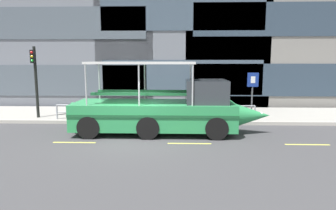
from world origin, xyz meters
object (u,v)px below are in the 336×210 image
Objects in this scene: duck_tour_boat at (165,110)px; pedestrian_near_bow at (217,99)px; parking_sign at (253,88)px; traffic_light_pole at (35,75)px.

pedestrian_near_bow is at bearing 46.82° from duck_tour_boat.
parking_sign is 1.47× the size of pedestrian_near_bow.
traffic_light_pole is 1.55× the size of parking_sign.
duck_tour_boat reaches higher than parking_sign.
parking_sign is 5.38m from duck_tour_boat.
pedestrian_near_bow is (2.81, 2.99, 0.15)m from duck_tour_boat.
duck_tour_boat is at bearing -150.86° from parking_sign.
parking_sign is 0.28× the size of duck_tour_boat.
parking_sign is (12.04, -0.10, -0.68)m from traffic_light_pole.
duck_tour_boat reaches higher than pedestrian_near_bow.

